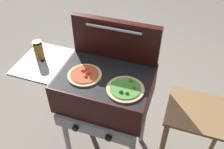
{
  "coord_description": "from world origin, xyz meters",
  "views": [
    {
      "loc": [
        0.45,
        -1.15,
        1.99
      ],
      "look_at": [
        0.05,
        0.0,
        0.92
      ],
      "focal_mm": 39.22,
      "sensor_mm": 36.0,
      "label": 1
    }
  ],
  "objects_px": {
    "grill": "(103,90)",
    "pizza_veggie": "(125,89)",
    "pizza_pepperoni": "(85,75)",
    "prep_table": "(194,132)",
    "sauce_jar": "(39,50)"
  },
  "relations": [
    {
      "from": "grill",
      "to": "pizza_veggie",
      "type": "height_order",
      "value": "pizza_veggie"
    },
    {
      "from": "pizza_pepperoni",
      "to": "prep_table",
      "type": "height_order",
      "value": "pizza_pepperoni"
    },
    {
      "from": "prep_table",
      "to": "pizza_veggie",
      "type": "bearing_deg",
      "value": -169.5
    },
    {
      "from": "grill",
      "to": "prep_table",
      "type": "height_order",
      "value": "grill"
    },
    {
      "from": "pizza_pepperoni",
      "to": "sauce_jar",
      "type": "bearing_deg",
      "value": 168.86
    },
    {
      "from": "pizza_veggie",
      "to": "pizza_pepperoni",
      "type": "bearing_deg",
      "value": 172.19
    },
    {
      "from": "grill",
      "to": "sauce_jar",
      "type": "height_order",
      "value": "sauce_jar"
    },
    {
      "from": "pizza_veggie",
      "to": "sauce_jar",
      "type": "relative_size",
      "value": 1.7
    },
    {
      "from": "pizza_pepperoni",
      "to": "pizza_veggie",
      "type": "bearing_deg",
      "value": -7.81
    },
    {
      "from": "prep_table",
      "to": "pizza_pepperoni",
      "type": "bearing_deg",
      "value": -176.37
    },
    {
      "from": "grill",
      "to": "pizza_pepperoni",
      "type": "bearing_deg",
      "value": -157.95
    },
    {
      "from": "grill",
      "to": "pizza_pepperoni",
      "type": "xyz_separation_m",
      "value": [
        -0.11,
        -0.05,
        0.15
      ]
    },
    {
      "from": "sauce_jar",
      "to": "prep_table",
      "type": "distance_m",
      "value": 1.25
    },
    {
      "from": "sauce_jar",
      "to": "prep_table",
      "type": "bearing_deg",
      "value": -1.31
    },
    {
      "from": "sauce_jar",
      "to": "prep_table",
      "type": "height_order",
      "value": "sauce_jar"
    }
  ]
}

